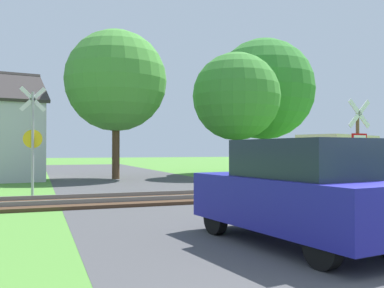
{
  "coord_description": "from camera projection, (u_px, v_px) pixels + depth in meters",
  "views": [
    {
      "loc": [
        -4.57,
        -4.5,
        1.61
      ],
      "look_at": [
        0.5,
        9.51,
        1.8
      ],
      "focal_mm": 40.0,
      "sensor_mm": 36.0,
      "label": 1
    }
  ],
  "objects": [
    {
      "name": "tree_right",
      "position": [
        236.0,
        97.0,
        25.44
      ],
      "size": [
        5.23,
        5.23,
        7.38
      ],
      "color": "#513823",
      "rests_on": "ground"
    },
    {
      "name": "stop_sign_near",
      "position": [
        358.0,
        145.0,
        12.77
      ],
      "size": [
        0.88,
        0.17,
        3.12
      ],
      "rotation": [
        0.0,
        0.0,
        3.24
      ],
      "color": "brown",
      "rests_on": "ground"
    },
    {
      "name": "road_asphalt",
      "position": [
        308.0,
        239.0,
        7.65
      ],
      "size": [
        7.91,
        80.0,
        0.01
      ],
      "primitive_type": "cube",
      "color": "#424244",
      "rests_on": "ground"
    },
    {
      "name": "rail_track",
      "position": [
        188.0,
        198.0,
        13.77
      ],
      "size": [
        60.0,
        2.6,
        0.22
      ],
      "color": "#422D1E",
      "rests_on": "ground"
    },
    {
      "name": "tree_center",
      "position": [
        116.0,
        81.0,
        23.28
      ],
      "size": [
        5.51,
        5.51,
        8.12
      ],
      "color": "#513823",
      "rests_on": "ground"
    },
    {
      "name": "crossing_sign_far",
      "position": [
        33.0,
        134.0,
        14.72
      ],
      "size": [
        0.88,
        0.13,
        3.79
      ],
      "rotation": [
        0.0,
        0.0,
        -0.0
      ],
      "color": "#9E9EA5",
      "rests_on": "ground"
    },
    {
      "name": "mail_truck",
      "position": [
        337.0,
        158.0,
        18.97
      ],
      "size": [
        5.23,
        3.71,
        2.24
      ],
      "rotation": [
        0.0,
        0.0,
        2.0
      ],
      "color": "beige",
      "rests_on": "ground"
    },
    {
      "name": "tree_far",
      "position": [
        264.0,
        89.0,
        29.38
      ],
      "size": [
        6.91,
        6.91,
        9.21
      ],
      "color": "#513823",
      "rests_on": "ground"
    },
    {
      "name": "parked_car",
      "position": [
        295.0,
        192.0,
        7.2
      ],
      "size": [
        2.22,
        4.2,
        1.78
      ],
      "rotation": [
        0.0,
        0.0,
        0.15
      ],
      "color": "navy",
      "rests_on": "ground"
    }
  ]
}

